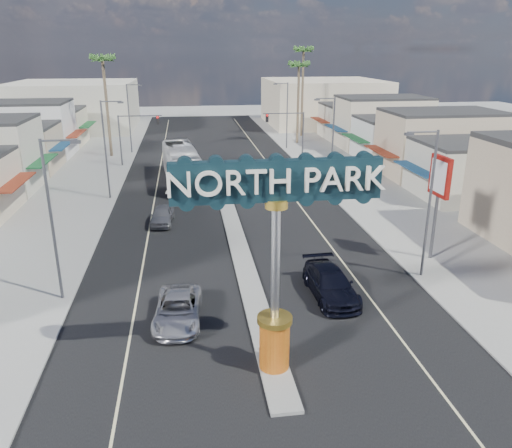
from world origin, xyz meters
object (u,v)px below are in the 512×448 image
object	(u,v)px
traffic_signal_right	(289,127)
palm_right_far	(303,55)
car_parked_right	(312,181)
city_bus	(182,165)
streetlight_r_near	(428,198)
palm_left_far	(103,64)
suv_right	(331,284)
streetlight_r_far	(286,112)
traffic_signal_left	(135,130)
streetlight_l_near	(54,213)
streetlight_l_far	(130,115)
gateway_sign	(276,243)
streetlight_l_mid	(107,145)
suv_left	(178,309)
car_parked_left	(162,215)
bank_pylon_sign	(439,182)
streetlight_r_mid	(331,140)

from	to	relation	value
traffic_signal_right	palm_right_far	world-z (taller)	palm_right_far
car_parked_right	city_bus	bearing A→B (deg)	166.98
streetlight_r_near	palm_left_far	world-z (taller)	palm_left_far
suv_right	city_bus	xyz separation A→B (m)	(-8.22, 27.23, 1.07)
traffic_signal_right	streetlight_r_far	xyz separation A→B (m)	(1.25, 8.01, 0.79)
traffic_signal_left	palm_right_far	world-z (taller)	palm_right_far
streetlight_l_near	streetlight_l_far	world-z (taller)	same
gateway_sign	streetlight_l_near	bearing A→B (deg)	142.45
streetlight_l_far	traffic_signal_right	bearing A→B (deg)	-22.20
traffic_signal_right	streetlight_l_mid	size ratio (longest dim) A/B	0.67
traffic_signal_left	suv_left	world-z (taller)	traffic_signal_left
gateway_sign	suv_left	distance (m)	8.18
traffic_signal_left	city_bus	xyz separation A→B (m)	(5.29, -8.49, -2.42)
traffic_signal_right	palm_right_far	xyz separation A→B (m)	(5.82, 18.01, 8.11)
streetlight_l_far	suv_right	distance (m)	46.35
streetlight_l_mid	palm_right_far	xyz separation A→B (m)	(25.43, 32.00, 7.32)
gateway_sign	car_parked_left	xyz separation A→B (m)	(-5.50, 20.31, -5.22)
gateway_sign	bank_pylon_sign	xyz separation A→B (m)	(12.40, 10.48, -0.63)
city_bus	streetlight_l_mid	bearing A→B (deg)	-145.43
streetlight_r_mid	city_bus	bearing A→B (deg)	158.97
city_bus	traffic_signal_left	bearing A→B (deg)	116.42
gateway_sign	palm_left_far	xyz separation A→B (m)	(-13.00, 48.02, 5.57)
streetlight_l_near	streetlight_r_near	world-z (taller)	same
traffic_signal_left	palm_left_far	distance (m)	10.14
streetlight_l_near	car_parked_right	xyz separation A→B (m)	(19.43, 21.01, -4.34)
car_parked_left	city_bus	distance (m)	13.37
streetlight_l_near	car_parked_right	distance (m)	28.94
traffic_signal_right	streetlight_l_near	xyz separation A→B (m)	(-19.62, -33.99, 0.79)
traffic_signal_right	gateway_sign	bearing A→B (deg)	-102.33
suv_right	car_parked_left	xyz separation A→B (m)	(-9.83, 14.01, -0.09)
streetlight_l_near	car_parked_left	size ratio (longest dim) A/B	2.17
streetlight_l_near	bank_pylon_sign	bearing A→B (deg)	6.14
traffic_signal_left	bank_pylon_sign	bearing A→B (deg)	-55.61
streetlight_l_near	streetlight_r_near	size ratio (longest dim) A/B	1.00
bank_pylon_sign	streetlight_r_mid	bearing A→B (deg)	93.28
gateway_sign	city_bus	bearing A→B (deg)	96.62
gateway_sign	suv_right	size ratio (longest dim) A/B	1.68
traffic_signal_right	car_parked_left	distance (m)	26.45
streetlight_l_mid	bank_pylon_sign	distance (m)	28.80
suv_left	car_parked_left	xyz separation A→B (m)	(-1.33, 15.59, 0.01)
suv_right	gateway_sign	bearing A→B (deg)	-126.53
car_parked_right	palm_right_far	bearing A→B (deg)	85.27
traffic_signal_left	streetlight_r_near	size ratio (longest dim) A/B	0.67
streetlight_l_near	suv_right	xyz separation A→B (m)	(14.76, -1.73, -4.28)
traffic_signal_right	streetlight_l_mid	bearing A→B (deg)	-144.50
streetlight_l_far	streetlight_r_near	distance (m)	46.90
traffic_signal_right	city_bus	size ratio (longest dim) A/B	0.45
traffic_signal_left	streetlight_l_far	world-z (taller)	streetlight_l_far
streetlight_l_far	bank_pylon_sign	xyz separation A→B (m)	(22.84, -39.54, 0.23)
streetlight_r_far	city_bus	world-z (taller)	streetlight_r_far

